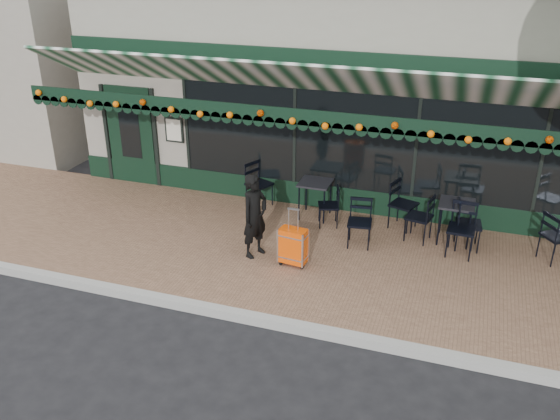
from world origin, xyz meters
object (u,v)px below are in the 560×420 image
(woman, at_px, (255,216))
(chair_b_left, at_px, (328,206))
(chair_a_right, at_px, (468,225))
(chair_a_extra, at_px, (557,237))
(cafe_table_a, at_px, (457,207))
(chair_solo, at_px, (259,185))
(chair_a_left, at_px, (419,218))
(chair_a_front, at_px, (461,230))
(chair_b_right, at_px, (404,205))
(suitcase, at_px, (293,246))
(cafe_table_b, at_px, (315,185))
(chair_b_front, at_px, (360,223))

(woman, bearing_deg, chair_b_left, -8.00)
(chair_a_right, height_order, chair_a_extra, chair_a_right)
(cafe_table_a, height_order, chair_a_extra, chair_a_extra)
(chair_b_left, relative_size, chair_solo, 0.87)
(chair_a_extra, relative_size, chair_solo, 0.97)
(chair_a_left, height_order, chair_a_front, chair_a_front)
(cafe_table_a, xyz_separation_m, chair_a_left, (-0.63, -0.16, -0.24))
(chair_b_right, bearing_deg, chair_solo, 106.50)
(chair_a_extra, bearing_deg, chair_a_right, 54.82)
(suitcase, distance_m, cafe_table_b, 2.00)
(suitcase, distance_m, chair_a_left, 2.50)
(chair_solo, bearing_deg, cafe_table_a, -71.14)
(cafe_table_b, distance_m, chair_a_extra, 4.42)
(woman, bearing_deg, chair_solo, 41.15)
(chair_a_right, bearing_deg, chair_solo, 76.49)
(chair_a_left, bearing_deg, suitcase, -37.56)
(chair_b_front, bearing_deg, chair_a_right, 8.05)
(cafe_table_a, xyz_separation_m, chair_a_front, (0.13, -0.50, -0.21))
(cafe_table_b, bearing_deg, cafe_table_a, -4.15)
(cafe_table_a, bearing_deg, cafe_table_b, 175.85)
(chair_a_left, relative_size, chair_a_front, 0.93)
(woman, distance_m, chair_a_right, 3.80)
(chair_a_left, relative_size, chair_b_left, 1.12)
(chair_a_right, bearing_deg, cafe_table_a, 45.39)
(chair_a_front, height_order, chair_b_right, chair_a_front)
(chair_b_right, bearing_deg, chair_a_front, -106.42)
(woman, xyz_separation_m, chair_b_front, (1.65, 0.92, -0.31))
(suitcase, xyz_separation_m, chair_a_left, (1.90, 1.61, 0.10))
(woman, relative_size, suitcase, 1.43)
(woman, distance_m, chair_b_right, 3.00)
(cafe_table_a, xyz_separation_m, chair_a_right, (0.24, -0.19, -0.23))
(cafe_table_a, relative_size, chair_a_right, 0.84)
(woman, xyz_separation_m, chair_a_front, (3.40, 1.14, -0.27))
(chair_b_left, bearing_deg, cafe_table_a, 74.24)
(cafe_table_b, bearing_deg, chair_solo, 172.57)
(chair_solo, bearing_deg, woman, -137.35)
(woman, relative_size, chair_a_extra, 1.66)
(chair_a_right, height_order, chair_b_front, chair_a_right)
(cafe_table_a, distance_m, chair_a_left, 0.69)
(chair_a_front, height_order, chair_b_left, chair_a_front)
(chair_b_left, xyz_separation_m, chair_solo, (-1.59, 0.45, 0.06))
(cafe_table_a, distance_m, chair_b_right, 1.03)
(suitcase, bearing_deg, chair_a_right, 36.83)
(woman, xyz_separation_m, chair_solo, (-0.67, 2.00, -0.29))
(chair_a_right, xyz_separation_m, chair_b_left, (-2.59, 0.10, -0.06))
(suitcase, height_order, chair_b_right, suitcase)
(chair_b_left, bearing_deg, chair_b_front, 31.61)
(suitcase, distance_m, chair_b_right, 2.57)
(chair_a_right, bearing_deg, chair_a_extra, -96.08)
(chair_a_left, height_order, chair_a_right, chair_a_right)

